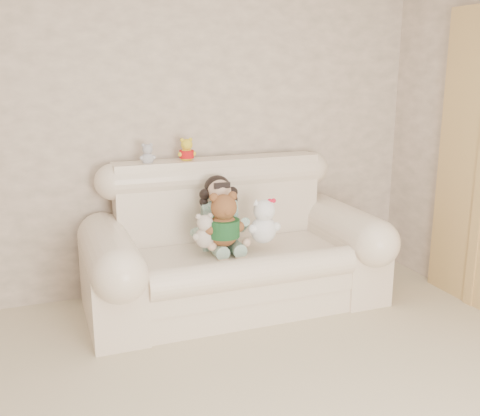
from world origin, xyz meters
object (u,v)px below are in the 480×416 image
(brown_teddy, at_px, (223,214))
(cream_teddy, at_px, (205,227))
(white_cat, at_px, (264,216))
(sofa, at_px, (235,237))
(seated_child, at_px, (219,212))

(brown_teddy, xyz_separation_m, cream_teddy, (-0.13, 0.01, -0.08))
(white_cat, bearing_deg, sofa, 141.22)
(cream_teddy, bearing_deg, brown_teddy, -8.24)
(seated_child, xyz_separation_m, white_cat, (0.25, -0.23, -0.00))
(brown_teddy, bearing_deg, seated_child, 92.15)
(brown_teddy, relative_size, white_cat, 1.18)
(sofa, height_order, seated_child, sofa)
(white_cat, bearing_deg, seated_child, 141.89)
(sofa, height_order, white_cat, sofa)
(brown_teddy, height_order, white_cat, brown_teddy)
(white_cat, height_order, cream_teddy, white_cat)
(sofa, relative_size, cream_teddy, 7.51)
(cream_teddy, bearing_deg, white_cat, -9.57)
(brown_teddy, distance_m, cream_teddy, 0.15)
(seated_child, relative_size, white_cat, 1.43)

